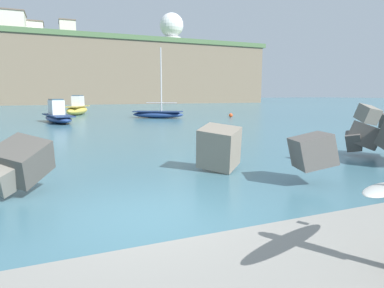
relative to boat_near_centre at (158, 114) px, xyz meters
The scene contains 11 objects.
ground_plane 28.85m from the boat_near_centre, 107.06° to the right, with size 400.00×400.00×0.00m, color #42707F.
breakwater_jetty 27.14m from the boat_near_centre, 106.40° to the right, with size 31.64×6.21×2.97m.
boat_near_centre is the anchor object (origin of this frame).
boat_near_right 10.22m from the boat_near_centre, 168.55° to the right, with size 3.05×6.47×2.13m.
boat_mid_left 11.98m from the boat_near_centre, 129.83° to the left, with size 3.79×6.17×2.44m.
mooring_buoy_middle 8.09m from the boat_near_centre, 14.00° to the right, with size 0.44×0.44×0.44m.
headland_bluff 68.68m from the boat_near_centre, 85.57° to the left, with size 86.78×34.99×17.37m.
radar_dome 71.66m from the boat_near_centre, 69.64° to the left, with size 7.19×7.19×9.48m.
station_building_west 65.90m from the boat_near_centre, 107.22° to the left, with size 5.79×8.09×4.99m.
station_building_central 74.00m from the boat_near_centre, 94.64° to the left, with size 4.55×7.45×6.00m.
station_building_east 71.81m from the boat_near_centre, 102.69° to the left, with size 6.62×8.21×4.25m.
Camera 1 is at (-1.64, -6.48, 2.55)m, focal length 30.62 mm.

